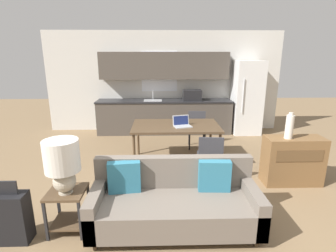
# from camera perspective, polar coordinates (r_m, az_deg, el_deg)

# --- Properties ---
(ground_plane) EXTENTS (20.00, 20.00, 0.00)m
(ground_plane) POSITION_cam_1_polar(r_m,az_deg,el_deg) (3.39, 0.45, -22.80)
(ground_plane) COLOR #7F6647
(wall_back) EXTENTS (6.40, 0.07, 2.70)m
(wall_back) POSITION_cam_1_polar(r_m,az_deg,el_deg) (7.33, -0.87, 9.60)
(wall_back) COLOR silver
(wall_back) RESTS_ON ground_plane
(kitchen_counter) EXTENTS (3.61, 0.65, 2.15)m
(kitchen_counter) POSITION_cam_1_polar(r_m,az_deg,el_deg) (7.11, -0.71, 5.25)
(kitchen_counter) COLOR #4C443D
(kitchen_counter) RESTS_ON ground_plane
(refrigerator) EXTENTS (0.72, 0.74, 1.94)m
(refrigerator) POSITION_cam_1_polar(r_m,az_deg,el_deg) (7.36, 16.76, 5.94)
(refrigerator) COLOR white
(refrigerator) RESTS_ON ground_plane
(dining_table) EXTENTS (1.67, 1.00, 0.77)m
(dining_table) POSITION_cam_1_polar(r_m,az_deg,el_deg) (5.09, 1.69, -0.40)
(dining_table) COLOR brown
(dining_table) RESTS_ON ground_plane
(couch) EXTENTS (2.01, 0.80, 0.84)m
(couch) POSITION_cam_1_polar(r_m,az_deg,el_deg) (3.37, 1.38, -16.15)
(couch) COLOR #3D2D1E
(couch) RESTS_ON ground_plane
(side_table) EXTENTS (0.43, 0.43, 0.53)m
(side_table) POSITION_cam_1_polar(r_m,az_deg,el_deg) (3.51, -20.97, -15.57)
(side_table) COLOR brown
(side_table) RESTS_ON ground_plane
(table_lamp) EXTENTS (0.40, 0.40, 0.65)m
(table_lamp) POSITION_cam_1_polar(r_m,az_deg,el_deg) (3.23, -22.02, -7.25)
(table_lamp) COLOR #B2A893
(table_lamp) RESTS_ON side_table
(credenza) EXTENTS (0.94, 0.39, 0.80)m
(credenza) POSITION_cam_1_polar(r_m,az_deg,el_deg) (4.82, 25.47, -6.79)
(credenza) COLOR brown
(credenza) RESTS_ON ground_plane
(vase) EXTENTS (0.12, 0.12, 0.42)m
(vase) POSITION_cam_1_polar(r_m,az_deg,el_deg) (4.55, 24.92, -0.10)
(vase) COLOR beige
(vase) RESTS_ON credenza
(dining_chair_near_right) EXTENTS (0.46, 0.46, 0.82)m
(dining_chair_near_right) POSITION_cam_1_polar(r_m,az_deg,el_deg) (4.45, 9.13, -6.32)
(dining_chair_near_right) COLOR #38383D
(dining_chair_near_right) RESTS_ON ground_plane
(dining_chair_far_right) EXTENTS (0.45, 0.45, 0.82)m
(dining_chair_far_right) POSITION_cam_1_polar(r_m,az_deg,el_deg) (6.06, 6.30, -0.30)
(dining_chair_far_right) COLOR #38383D
(dining_chair_far_right) RESTS_ON ground_plane
(laptop) EXTENTS (0.37, 0.33, 0.20)m
(laptop) POSITION_cam_1_polar(r_m,az_deg,el_deg) (4.98, 3.05, 0.50)
(laptop) COLOR #B7BABC
(laptop) RESTS_ON dining_table
(suitcase) EXTENTS (0.38, 0.22, 0.76)m
(suitcase) POSITION_cam_1_polar(r_m,az_deg,el_deg) (3.62, -30.86, -16.71)
(suitcase) COLOR black
(suitcase) RESTS_ON ground_plane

